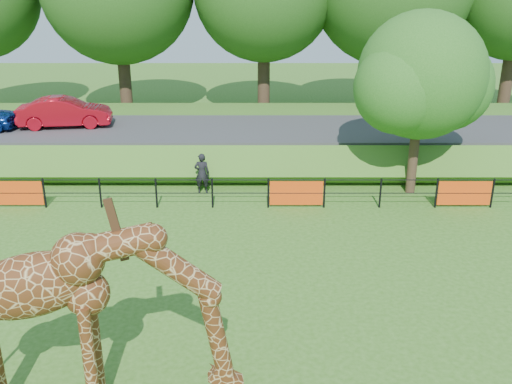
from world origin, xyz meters
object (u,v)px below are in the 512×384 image
(giraffe, at_px, (98,320))
(car_red, at_px, (65,112))
(tree_east, at_px, (423,80))
(visitor, at_px, (202,173))

(giraffe, distance_m, car_red, 17.26)
(giraffe, relative_size, car_red, 1.30)
(car_red, relative_size, tree_east, 0.60)
(giraffe, distance_m, tree_east, 14.92)
(car_red, height_order, tree_east, tree_east)
(visitor, bearing_deg, tree_east, 178.80)
(car_red, relative_size, visitor, 2.58)
(visitor, bearing_deg, car_red, -37.88)
(giraffe, xyz_separation_m, car_red, (-5.71, 16.29, 0.20))
(giraffe, height_order, visitor, giraffe)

